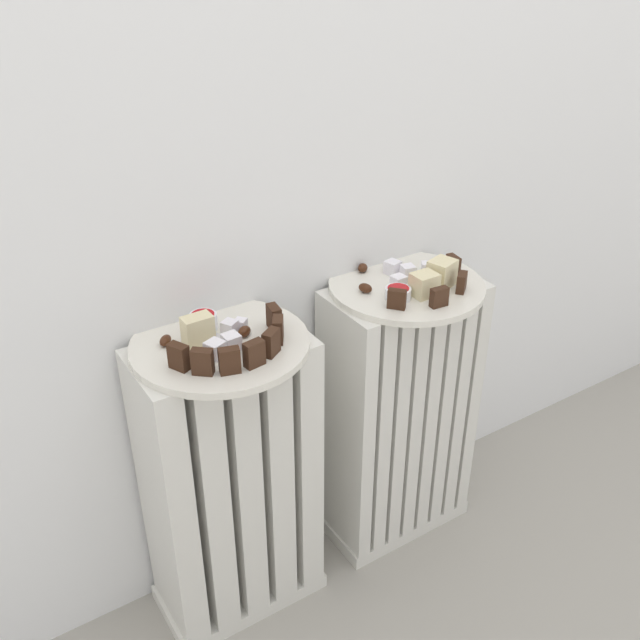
{
  "coord_description": "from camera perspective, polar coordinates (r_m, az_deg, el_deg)",
  "views": [
    {
      "loc": [
        -0.57,
        -0.61,
        1.17
      ],
      "look_at": [
        0.0,
        0.28,
        0.56
      ],
      "focal_mm": 40.01,
      "sensor_mm": 36.0,
      "label": 1
    }
  ],
  "objects": [
    {
      "name": "marble_cake_slice_right_1",
      "position": [
        1.3,
        9.72,
        3.73
      ],
      "size": [
        0.05,
        0.05,
        0.05
      ],
      "primitive_type": "cube",
      "rotation": [
        0.0,
        0.0,
        0.28
      ],
      "color": "beige",
      "rests_on": "plate_right"
    },
    {
      "name": "dark_cake_slice_left_1",
      "position": [
        1.05,
        -9.38,
        -3.32
      ],
      "size": [
        0.03,
        0.03,
        0.04
      ],
      "primitive_type": "cube",
      "rotation": [
        0.0,
        0.0,
        -0.71
      ],
      "color": "#382114",
      "rests_on": "plate_left"
    },
    {
      "name": "dark_cake_slice_left_3",
      "position": [
        1.06,
        -5.29,
        -2.7
      ],
      "size": [
        0.03,
        0.02,
        0.04
      ],
      "primitive_type": "cube",
      "rotation": [
        0.0,
        0.0,
        0.15
      ],
      "color": "#382114",
      "rests_on": "plate_left"
    },
    {
      "name": "medjool_date_left_0",
      "position": [
        1.14,
        -6.07,
        -0.92
      ],
      "size": [
        0.03,
        0.03,
        0.02
      ],
      "primitive_type": "ellipsoid",
      "rotation": [
        0.0,
        0.0,
        0.6
      ],
      "color": "#3D1E0F",
      "rests_on": "plate_left"
    },
    {
      "name": "medjool_date_left_1",
      "position": [
        1.1,
        -5.65,
        -2.24
      ],
      "size": [
        0.03,
        0.03,
        0.01
      ],
      "primitive_type": "ellipsoid",
      "rotation": [
        0.0,
        0.0,
        0.79
      ],
      "color": "#3D1E0F",
      "rests_on": "plate_left"
    },
    {
      "name": "radiator_left",
      "position": [
        1.31,
        -7.08,
        -12.93
      ],
      "size": [
        0.3,
        0.16,
        0.57
      ],
      "color": "silver",
      "rests_on": "ground_plane"
    },
    {
      "name": "dark_cake_slice_right_3",
      "position": [
        1.35,
        10.59,
        4.37
      ],
      "size": [
        0.02,
        0.03,
        0.03
      ],
      "primitive_type": "cube",
      "rotation": [
        0.0,
        0.0,
        1.43
      ],
      "color": "#382114",
      "rests_on": "plate_right"
    },
    {
      "name": "dark_cake_slice_left_6",
      "position": [
        1.15,
        -3.7,
        0.19
      ],
      "size": [
        0.02,
        0.03,
        0.04
      ],
      "primitive_type": "cube",
      "rotation": [
        0.0,
        0.0,
        1.43
      ],
      "color": "#382114",
      "rests_on": "plate_left"
    },
    {
      "name": "dark_cake_slice_left_2",
      "position": [
        1.04,
        -7.25,
        -3.25
      ],
      "size": [
        0.03,
        0.02,
        0.04
      ],
      "primitive_type": "cube",
      "rotation": [
        0.0,
        0.0,
        -0.28
      ],
      "color": "#382114",
      "rests_on": "plate_left"
    },
    {
      "name": "plate_left",
      "position": [
        1.14,
        -7.99,
        -1.92
      ],
      "size": [
        0.28,
        0.28,
        0.01
      ],
      "primitive_type": "cylinder",
      "color": "silver",
      "rests_on": "radiator_left"
    },
    {
      "name": "medjool_date_left_2",
      "position": [
        1.13,
        -12.26,
        -1.61
      ],
      "size": [
        0.03,
        0.03,
        0.01
      ],
      "primitive_type": "ellipsoid",
      "rotation": [
        0.0,
        0.0,
        0.88
      ],
      "color": "#3D1E0F",
      "rests_on": "plate_left"
    },
    {
      "name": "turkish_delight_left_3",
      "position": [
        1.1,
        -7.11,
        -1.76
      ],
      "size": [
        0.03,
        0.03,
        0.03
      ],
      "primitive_type": "cube",
      "rotation": [
        0.0,
        0.0,
        0.05
      ],
      "color": "white",
      "rests_on": "plate_left"
    },
    {
      "name": "fork",
      "position": [
        1.12,
        -7.11,
        -1.76
      ],
      "size": [
        0.05,
        0.09,
        0.0
      ],
      "color": "silver",
      "rests_on": "plate_left"
    },
    {
      "name": "dark_cake_slice_left_0",
      "position": [
        1.07,
        -11.23,
        -2.9
      ],
      "size": [
        0.03,
        0.04,
        0.04
      ],
      "primitive_type": "cube",
      "rotation": [
        0.0,
        0.0,
        -1.13
      ],
      "color": "#382114",
      "rests_on": "plate_left"
    },
    {
      "name": "medjool_date_right_1",
      "position": [
        1.34,
        3.44,
        4.18
      ],
      "size": [
        0.03,
        0.03,
        0.02
      ],
      "primitive_type": "ellipsoid",
      "rotation": [
        0.0,
        0.0,
        0.77
      ],
      "color": "#3D1E0F",
      "rests_on": "plate_right"
    },
    {
      "name": "turkish_delight_right_1",
      "position": [
        1.32,
        7.03,
        3.86
      ],
      "size": [
        0.03,
        0.03,
        0.02
      ],
      "primitive_type": "cube",
      "rotation": [
        0.0,
        0.0,
        1.36
      ],
      "color": "white",
      "rests_on": "plate_right"
    },
    {
      "name": "marble_cake_slice_right_0",
      "position": [
        1.26,
        8.34,
        2.83
      ],
      "size": [
        0.04,
        0.04,
        0.04
      ],
      "primitive_type": "cube",
      "rotation": [
        0.0,
        0.0,
        -0.0
      ],
      "color": "beige",
      "rests_on": "plate_right"
    },
    {
      "name": "dark_cake_slice_left_4",
      "position": [
        1.08,
        -3.93,
        -1.81
      ],
      "size": [
        0.03,
        0.03,
        0.04
      ],
      "primitive_type": "cube",
      "rotation": [
        0.0,
        0.0,
        0.58
      ],
      "color": "#382114",
      "rests_on": "plate_left"
    },
    {
      "name": "turkish_delight_left_0",
      "position": [
        1.15,
        -6.37,
        -0.35
      ],
      "size": [
        0.03,
        0.03,
        0.02
      ],
      "primitive_type": "cube",
      "rotation": [
        0.0,
        0.0,
        0.68
      ],
      "color": "white",
      "rests_on": "plate_left"
    },
    {
      "name": "marble_cake_slice_left_0",
      "position": [
        1.12,
        -9.74,
        -0.8
      ],
      "size": [
        0.05,
        0.03,
        0.05
      ],
      "primitive_type": "cube",
      "rotation": [
        0.0,
        0.0,
        0.02
      ],
      "color": "beige",
      "rests_on": "plate_left"
    },
    {
      "name": "dark_cake_slice_left_5",
      "position": [
        1.11,
        -3.38,
        -0.78
      ],
      "size": [
        0.03,
        0.04,
        0.04
      ],
      "primitive_type": "cube",
      "rotation": [
        0.0,
        0.0,
        1.0
      ],
      "color": "#382114",
      "rests_on": "plate_left"
    },
    {
      "name": "turkish_delight_left_2",
      "position": [
        1.14,
        -7.23,
        -0.59
      ],
      "size": [
        0.03,
        0.03,
        0.02
      ],
      "primitive_type": "cube",
      "rotation": [
        0.0,
        0.0,
        0.51
      ],
      "color": "white",
      "rests_on": "plate_left"
    },
    {
      "name": "turkish_delight_left_1",
      "position": [
        1.09,
        -8.39,
        -2.33
      ],
      "size": [
        0.03,
        0.03,
        0.03
      ],
      "primitive_type": "cube",
      "rotation": [
        0.0,
        0.0,
        0.37
      ],
      "color": "white",
      "rests_on": "plate_left"
    },
    {
      "name": "turkish_delight_right_3",
      "position": [
        1.28,
        6.3,
        3.04
      ],
      "size": [
        0.03,
        0.03,
        0.02
      ],
      "primitive_type": "cube",
      "rotation": [
        0.0,
        0.0,
        0.08
      ],
      "color": "white",
      "rests_on": "plate_right"
    },
    {
      "name": "turkish_delight_right_2",
      "position": [
        1.33,
        5.82,
        4.21
      ],
      "size": [
        0.03,
        0.03,
        0.02
      ],
      "primitive_type": "cube",
      "rotation": [
        0.0,
        0.0,
        0.22
      ],
      "color": "white",
      "rests_on": "plate_right"
    },
    {
      "name": "dark_cake_slice_right_0",
      "position": [
        1.21,
        6.16,
        1.67
      ],
      "size": [
        0.03,
        0.03,
        0.03
      ],
      "primitive_type": "cube",
      "rotation": [
        0.0,
        0.0,
        -0.85
      ],
      "color": "#382114",
      "rests_on": "plate_right"
    },
    {
      "name": "medjool_date_right_0",
      "position": [
        1.26,
        3.65,
        2.57
      ],
      "size": [
        0.03,
        0.03,
        0.02
      ],
      "primitive_type": "ellipsoid",
      "rotation": [
        0.0,
        0.0,
        1.95
      ],
      "color": "#3D1E0F",
      "rests_on": "plate_right"
    },
    {
      "name": "jam_bowl_right",
      "position": [
        1.25,
        6.26,
        2.19
      ],
      "size": [
        0.05,
        0.05,
        0.02
      ],
      "color": "white",
      "rests_on": "plate_right"
    },
    {
      "name": "radiator_right",
      "position": [
        1.47,
        6.23,
        -7.59
      ],
      "size": [
        0.3,
        0.16,
        0.57
      ],
      "color": "silver",
      "rests_on": "ground_plane"
    },
    {
      "name": "turkish_delight_right_0",
      "position": [
        1.34,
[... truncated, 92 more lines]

